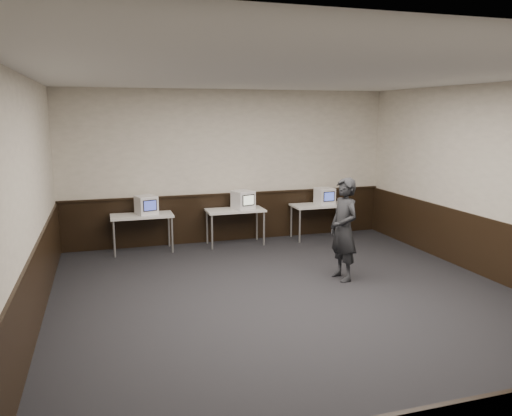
{
  "coord_description": "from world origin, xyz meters",
  "views": [
    {
      "loc": [
        -2.58,
        -6.24,
        2.71
      ],
      "look_at": [
        -0.16,
        1.6,
        1.15
      ],
      "focal_mm": 35.0,
      "sensor_mm": 36.0,
      "label": 1
    }
  ],
  "objects_px": {
    "emac_right": "(325,196)",
    "emac_left": "(146,205)",
    "desk_center": "(235,213)",
    "emac_center": "(243,200)",
    "person": "(344,229)",
    "desk_right": "(319,208)",
    "desk_left": "(142,218)"
  },
  "relations": [
    {
      "from": "emac_right",
      "to": "person",
      "type": "bearing_deg",
      "value": -113.46
    },
    {
      "from": "desk_center",
      "to": "person",
      "type": "relative_size",
      "value": 0.71
    },
    {
      "from": "desk_center",
      "to": "emac_center",
      "type": "relative_size",
      "value": 2.42
    },
    {
      "from": "emac_right",
      "to": "person",
      "type": "relative_size",
      "value": 0.24
    },
    {
      "from": "desk_center",
      "to": "emac_left",
      "type": "bearing_deg",
      "value": 179.42
    },
    {
      "from": "emac_left",
      "to": "person",
      "type": "bearing_deg",
      "value": -59.12
    },
    {
      "from": "desk_left",
      "to": "emac_left",
      "type": "relative_size",
      "value": 2.52
    },
    {
      "from": "desk_center",
      "to": "desk_right",
      "type": "distance_m",
      "value": 1.9
    },
    {
      "from": "emac_left",
      "to": "person",
      "type": "height_order",
      "value": "person"
    },
    {
      "from": "emac_left",
      "to": "desk_right",
      "type": "bearing_deg",
      "value": -16.69
    },
    {
      "from": "desk_right",
      "to": "emac_left",
      "type": "relative_size",
      "value": 2.52
    },
    {
      "from": "desk_right",
      "to": "emac_right",
      "type": "xyz_separation_m",
      "value": [
        0.13,
        0.0,
        0.25
      ]
    },
    {
      "from": "desk_center",
      "to": "emac_right",
      "type": "height_order",
      "value": "emac_right"
    },
    {
      "from": "desk_center",
      "to": "emac_left",
      "type": "relative_size",
      "value": 2.52
    },
    {
      "from": "emac_center",
      "to": "person",
      "type": "xyz_separation_m",
      "value": [
        0.95,
        -2.69,
        -0.1
      ]
    },
    {
      "from": "desk_center",
      "to": "emac_center",
      "type": "height_order",
      "value": "emac_center"
    },
    {
      "from": "desk_left",
      "to": "emac_right",
      "type": "height_order",
      "value": "emac_right"
    },
    {
      "from": "desk_left",
      "to": "desk_center",
      "type": "distance_m",
      "value": 1.9
    },
    {
      "from": "emac_right",
      "to": "emac_left",
      "type": "bearing_deg",
      "value": 174.84
    },
    {
      "from": "emac_center",
      "to": "emac_right",
      "type": "relative_size",
      "value": 1.2
    },
    {
      "from": "emac_right",
      "to": "desk_left",
      "type": "bearing_deg",
      "value": 175.11
    },
    {
      "from": "desk_right",
      "to": "person",
      "type": "distance_m",
      "value": 2.8
    },
    {
      "from": "emac_left",
      "to": "emac_right",
      "type": "height_order",
      "value": "emac_left"
    },
    {
      "from": "emac_right",
      "to": "person",
      "type": "height_order",
      "value": "person"
    },
    {
      "from": "emac_left",
      "to": "emac_center",
      "type": "distance_m",
      "value": 1.98
    },
    {
      "from": "emac_left",
      "to": "emac_right",
      "type": "xyz_separation_m",
      "value": [
        3.83,
        -0.02,
        -0.01
      ]
    },
    {
      "from": "desk_center",
      "to": "emac_right",
      "type": "relative_size",
      "value": 2.9
    },
    {
      "from": "emac_center",
      "to": "emac_right",
      "type": "height_order",
      "value": "emac_center"
    },
    {
      "from": "desk_center",
      "to": "emac_right",
      "type": "distance_m",
      "value": 2.04
    },
    {
      "from": "desk_center",
      "to": "person",
      "type": "xyz_separation_m",
      "value": [
        1.13,
        -2.69,
        0.17
      ]
    },
    {
      "from": "desk_right",
      "to": "person",
      "type": "xyz_separation_m",
      "value": [
        -0.77,
        -2.69,
        0.17
      ]
    },
    {
      "from": "desk_left",
      "to": "emac_center",
      "type": "height_order",
      "value": "emac_center"
    }
  ]
}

